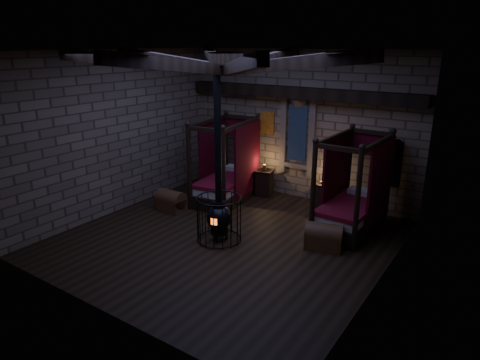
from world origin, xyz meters
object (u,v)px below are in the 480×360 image
Objects in this scene: trunk_left at (171,201)px; stove at (219,215)px; trunk_right at (324,237)px; bed_left at (227,180)px; bed_right at (352,206)px.

stove is (2.21, -0.77, 0.38)m from trunk_left.
trunk_right is (4.37, 0.20, 0.01)m from trunk_left.
stove is at bearing -65.42° from bed_left.
stove reaches higher than bed_right.
bed_right is (3.72, 0.04, -0.00)m from bed_left.
bed_left reaches higher than bed_right.
bed_left is 3.86m from trunk_right.
bed_right is at bearing -6.88° from bed_left.
stove is at bearing -170.06° from trunk_right.
bed_left is at bearing 145.07° from trunk_right.
bed_left is 1.02× the size of bed_right.
bed_left is 2.74m from stove.
bed_right is 3.27m from stove.
bed_left is 1.75m from trunk_left.
trunk_right is 2.39m from stove.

